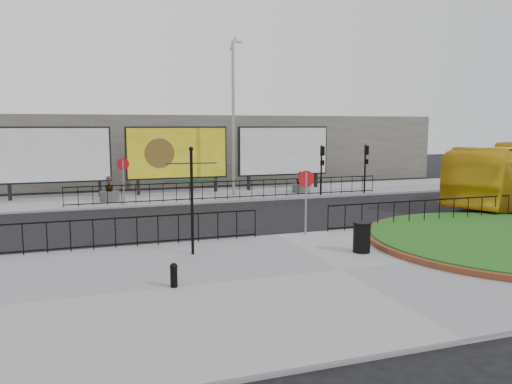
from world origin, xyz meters
name	(u,v)px	position (x,y,z in m)	size (l,w,h in m)	color
ground	(277,238)	(0.00, 0.00, 0.00)	(90.00, 90.00, 0.00)	black
pavement_near	(340,272)	(0.00, -5.00, 0.06)	(30.00, 10.00, 0.12)	gray
pavement_far	(205,195)	(0.00, 12.00, 0.06)	(44.00, 6.00, 0.12)	gray
railing_near_left	(115,233)	(-6.00, -0.30, 0.67)	(10.00, 0.10, 1.10)	black
railing_near_right	(424,212)	(6.50, -0.30, 0.67)	(9.00, 0.10, 1.10)	black
railing_far	(234,190)	(1.00, 9.30, 0.67)	(18.00, 0.10, 1.10)	black
speed_sign_far	(123,171)	(-5.00, 9.40, 1.92)	(0.64, 0.07, 2.47)	gray
speed_sign_near	(306,188)	(1.00, -0.40, 1.92)	(0.64, 0.07, 2.47)	gray
billboard_left	(54,155)	(-8.50, 12.97, 2.60)	(6.20, 0.31, 4.10)	black
billboard_mid	(177,153)	(-1.50, 12.97, 2.60)	(6.20, 0.31, 4.10)	black
billboard_right	(283,151)	(5.50, 12.97, 2.60)	(6.20, 0.31, 4.10)	black
lamp_post	(233,116)	(1.51, 11.00, 4.83)	(0.74, 0.18, 9.23)	gray
signal_pole_a	(322,162)	(6.50, 9.34, 2.10)	(0.22, 0.26, 3.00)	black
signal_pole_b	(366,161)	(9.50, 9.34, 2.10)	(0.22, 0.26, 3.00)	black
building_backdrop	(176,148)	(0.00, 22.00, 2.50)	(40.00, 10.00, 5.00)	slate
fingerpost_sign	(192,190)	(-3.68, -1.86, 2.22)	(1.63, 0.45, 3.49)	black
bollard	(174,274)	(-4.82, -4.98, 0.47)	(0.21, 0.21, 0.64)	black
litter_bin	(362,237)	(1.64, -3.42, 0.63)	(0.61, 0.61, 1.01)	black
planter_a	(109,193)	(-5.66, 11.00, 0.56)	(1.05, 1.05, 1.39)	#4C4C4F
planter_c	(300,185)	(5.84, 11.00, 0.57)	(0.97, 0.97, 1.36)	#4C4C4F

